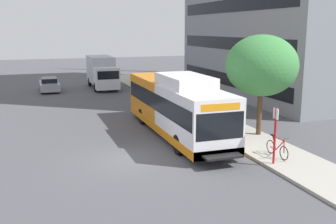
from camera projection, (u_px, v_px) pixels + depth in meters
name	position (u px, v px, depth m)	size (l,w,h in m)	color
ground_plane	(102.00, 123.00, 26.26)	(120.00, 120.00, 0.00)	#4C4C51
sidewalk_curb	(211.00, 120.00, 26.61)	(3.00, 56.00, 0.14)	#A8A399
transit_bus	(176.00, 106.00, 22.94)	(2.58, 12.25, 3.65)	white
bus_stop_sign_pole	(275.00, 131.00, 17.60)	(0.10, 0.36, 2.60)	red
bicycle_parked	(277.00, 148.00, 18.80)	(0.52, 1.76, 1.02)	black
street_tree_near_stop	(262.00, 66.00, 22.06)	(4.02, 4.02, 5.65)	#4C3823
parked_car_far_lane	(49.00, 84.00, 39.43)	(1.80, 4.50, 1.33)	#93999E
box_truck_background	(102.00, 71.00, 41.18)	(2.32, 7.01, 3.25)	silver
lattice_comm_tower	(215.00, 1.00, 53.13)	(1.10, 1.10, 29.17)	#B7B7BC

